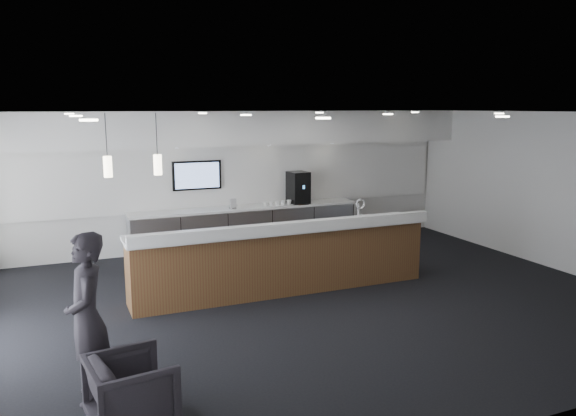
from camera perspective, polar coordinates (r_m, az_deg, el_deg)
name	(u,v)px	position (r m, az deg, el deg)	size (l,w,h in m)	color
ground	(319,301)	(9.20, 3.15, -9.37)	(10.00, 10.00, 0.00)	black
ceiling	(321,113)	(8.67, 3.35, 9.66)	(10.00, 8.00, 0.02)	black
back_wall	(240,179)	(12.48, -4.85, 2.91)	(10.00, 0.02, 3.00)	silver
right_wall	(555,191)	(11.87, 25.50, 1.56)	(0.02, 8.00, 3.00)	silver
soffit_bulkhead	(246,128)	(11.96, -4.26, 8.13)	(10.00, 0.90, 0.70)	silver
alcove_panel	(241,175)	(12.44, -4.82, 3.35)	(9.80, 0.06, 1.40)	silver
back_credenza	(246,228)	(12.32, -4.26, -2.01)	(5.06, 0.66, 0.95)	#9FA2A8
wall_tv	(197,175)	(12.11, -9.24, 3.30)	(1.05, 0.08, 0.62)	black
pendant_left	(154,163)	(8.74, -13.43, 4.47)	(0.12, 0.12, 0.30)	#FFEEC6
pendant_right	(106,165)	(8.65, -18.02, 4.20)	(0.12, 0.12, 0.30)	#FFEEC6
ceiling_can_lights	(321,115)	(8.67, 3.35, 9.46)	(7.00, 5.00, 0.02)	white
service_counter	(283,258)	(9.49, -0.54, -5.09)	(5.16, 0.86, 1.49)	#55311C
coffee_machine	(298,188)	(12.59, 1.04, 2.10)	(0.44, 0.55, 0.71)	black
info_sign_left	(233,203)	(12.01, -5.59, 0.47)	(0.16, 0.02, 0.22)	silver
info_sign_right	(302,198)	(12.55, 1.39, 1.03)	(0.19, 0.02, 0.25)	silver
armchair	(132,391)	(5.94, -15.61, -17.51)	(0.76, 0.78, 0.71)	black
lounge_guest	(87,318)	(6.33, -19.74, -10.47)	(0.67, 0.44, 1.82)	black
cup_0	(300,201)	(12.55, 1.27, 0.68)	(0.11, 0.11, 0.10)	white
cup_1	(295,202)	(12.50, 0.68, 0.64)	(0.11, 0.11, 0.10)	white
cup_2	(289,202)	(12.44, 0.09, 0.60)	(0.11, 0.11, 0.10)	white
cup_3	(283,203)	(12.39, -0.50, 0.56)	(0.11, 0.11, 0.10)	white
cup_4	(277,203)	(12.34, -1.11, 0.51)	(0.11, 0.11, 0.10)	white
cup_5	(271,203)	(12.29, -1.71, 0.47)	(0.11, 0.11, 0.10)	white
cup_6	(265,204)	(12.24, -2.32, 0.43)	(0.11, 0.11, 0.10)	white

